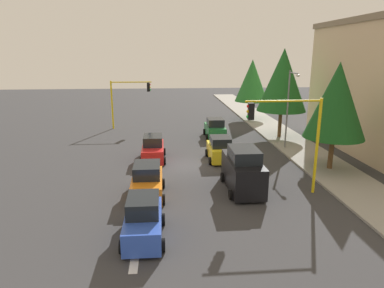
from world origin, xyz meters
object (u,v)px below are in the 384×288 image
object	(u,v)px
tree_roadside_far	(252,81)
car_yellow	(220,150)
car_red	(153,149)
car_orange	(147,182)
street_lamp_curbside	(290,101)
delivery_van_black	(243,170)
traffic_signal_far_right	(128,95)
traffic_signal_near_left	(290,128)
car_blue	(143,220)
tree_roadside_near	(337,101)
car_green	(215,129)
tree_roadside_mid	(283,80)

from	to	relation	value
tree_roadside_far	car_yellow	size ratio (longest dim) A/B	2.08
car_red	car_orange	xyz separation A→B (m)	(7.33, -0.14, 0.00)
street_lamp_curbside	delivery_van_black	world-z (taller)	street_lamp_curbside
traffic_signal_far_right	delivery_van_black	bearing A→B (deg)	24.78
traffic_signal_far_right	traffic_signal_near_left	bearing A→B (deg)	29.65
car_orange	car_blue	size ratio (longest dim) A/B	1.05
street_lamp_curbside	car_yellow	xyz separation A→B (m)	(2.56, -6.44, -3.45)
car_orange	tree_roadside_near	bearing A→B (deg)	105.57
tree_roadside_near	car_green	distance (m)	13.64
traffic_signal_far_right	delivery_van_black	world-z (taller)	traffic_signal_far_right
traffic_signal_far_right	car_blue	size ratio (longest dim) A/B	1.39
tree_roadside_near	traffic_signal_near_left	bearing A→B (deg)	-50.03
street_lamp_curbside	delivery_van_black	bearing A→B (deg)	-34.21
tree_roadside_near	car_yellow	distance (m)	9.34
car_yellow	car_blue	xyz separation A→B (m)	(11.66, -5.46, 0.00)
car_green	tree_roadside_mid	bearing A→B (deg)	81.96
traffic_signal_near_left	tree_roadside_far	distance (m)	24.31
delivery_van_black	tree_roadside_far	bearing A→B (deg)	164.83
street_lamp_curbside	tree_roadside_far	xyz separation A→B (m)	(-14.39, 0.30, 0.67)
car_yellow	street_lamp_curbside	bearing A→B (deg)	111.70
tree_roadside_near	tree_roadside_far	bearing A→B (deg)	-177.14
car_orange	car_green	distance (m)	15.89
traffic_signal_near_left	traffic_signal_far_right	bearing A→B (deg)	-150.35
street_lamp_curbside	traffic_signal_far_right	bearing A→B (deg)	-124.97
traffic_signal_far_right	car_red	distance (m)	13.07
delivery_van_black	car_orange	world-z (taller)	delivery_van_black
car_red	car_yellow	bearing A→B (deg)	83.69
delivery_van_black	car_yellow	xyz separation A→B (m)	(-6.25, -0.44, -0.39)
tree_roadside_near	car_yellow	bearing A→B (deg)	-111.51
car_yellow	car_blue	world-z (taller)	same
tree_roadside_far	delivery_van_black	bearing A→B (deg)	-15.17
car_blue	car_red	bearing A→B (deg)	179.53
traffic_signal_far_right	car_blue	distance (m)	24.97
tree_roadside_mid	car_red	bearing A→B (deg)	-63.22
car_blue	delivery_van_black	bearing A→B (deg)	132.50
delivery_van_black	car_blue	distance (m)	8.02
delivery_van_black	car_yellow	world-z (taller)	delivery_van_black
traffic_signal_far_right	tree_roadside_far	xyz separation A→B (m)	(-4.00, 15.15, 1.17)
car_red	car_green	bearing A→B (deg)	139.91
tree_roadside_far	delivery_van_black	distance (m)	24.33
car_red	traffic_signal_far_right	bearing A→B (deg)	-166.11
delivery_van_black	car_yellow	distance (m)	6.28
tree_roadside_far	car_blue	distance (m)	31.38
street_lamp_curbside	car_red	bearing A→B (deg)	-80.53
car_red	street_lamp_curbside	bearing A→B (deg)	99.47
car_red	car_yellow	distance (m)	5.39
traffic_signal_near_left	tree_roadside_far	world-z (taller)	tree_roadside_far
tree_roadside_mid	car_orange	bearing A→B (deg)	-42.95
traffic_signal_near_left	traffic_signal_far_right	distance (m)	23.01
tree_roadside_mid	tree_roadside_far	xyz separation A→B (m)	(-10.00, -0.50, -0.82)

